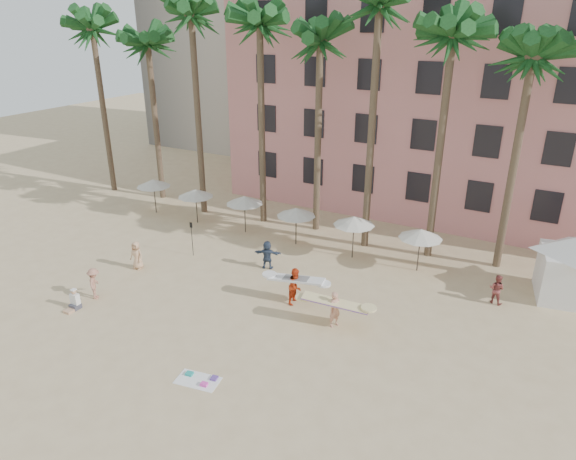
# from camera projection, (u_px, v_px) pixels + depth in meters

# --- Properties ---
(ground) EXTENTS (120.00, 120.00, 0.00)m
(ground) POSITION_uv_depth(u_px,v_px,m) (186.00, 349.00, 23.08)
(ground) COLOR #D1B789
(ground) RESTS_ON ground
(pink_hotel) EXTENTS (35.00, 14.00, 16.00)m
(pink_hotel) POSITION_uv_depth(u_px,v_px,m) (478.00, 101.00, 37.87)
(pink_hotel) COLOR #DB8586
(pink_hotel) RESTS_ON ground
(palm_row) EXTENTS (44.40, 5.40, 16.30)m
(palm_row) POSITION_uv_depth(u_px,v_px,m) (340.00, 32.00, 29.93)
(palm_row) COLOR brown
(palm_row) RESTS_ON ground
(umbrella_row) EXTENTS (22.50, 2.70, 2.73)m
(umbrella_row) POSITION_uv_depth(u_px,v_px,m) (269.00, 206.00, 33.60)
(umbrella_row) COLOR #332B23
(umbrella_row) RESTS_ON ground
(cabana) EXTENTS (5.20, 5.20, 3.50)m
(cabana) POSITION_uv_depth(u_px,v_px,m) (573.00, 263.00, 26.47)
(cabana) COLOR white
(cabana) RESTS_ON ground
(beach_towel) EXTENTS (1.94, 1.28, 0.14)m
(beach_towel) POSITION_uv_depth(u_px,v_px,m) (199.00, 380.00, 21.09)
(beach_towel) COLOR white
(beach_towel) RESTS_ON ground
(carrier_yellow) EXTENTS (3.28, 1.35, 1.82)m
(carrier_yellow) POSITION_uv_depth(u_px,v_px,m) (335.00, 307.00, 24.42)
(carrier_yellow) COLOR tan
(carrier_yellow) RESTS_ON ground
(carrier_white) EXTENTS (3.04, 1.18, 1.96)m
(carrier_white) POSITION_uv_depth(u_px,v_px,m) (296.00, 285.00, 26.42)
(carrier_white) COLOR red
(carrier_white) RESTS_ON ground
(beachgoers) EXTENTS (20.02, 10.66, 1.73)m
(beachgoers) POSITION_uv_depth(u_px,v_px,m) (233.00, 269.00, 28.51)
(beachgoers) COLOR tan
(beachgoers) RESTS_ON ground
(paddle) EXTENTS (0.18, 0.04, 2.23)m
(paddle) POSITION_uv_depth(u_px,v_px,m) (192.00, 235.00, 31.49)
(paddle) COLOR black
(paddle) RESTS_ON ground
(seated_man) EXTENTS (0.48, 0.83, 1.08)m
(seated_man) POSITION_uv_depth(u_px,v_px,m) (74.00, 302.00, 26.09)
(seated_man) COLOR #3F3F4C
(seated_man) RESTS_ON ground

